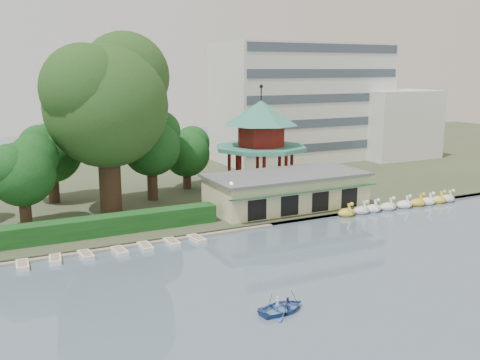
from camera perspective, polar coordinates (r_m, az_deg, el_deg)
ground_plane at (r=40.21m, az=9.05°, el=-12.01°), size 220.00×220.00×0.00m
shore at (r=86.11m, az=-11.30°, el=0.89°), size 220.00×70.00×0.40m
embankment at (r=54.25m, az=-1.57°, el=-5.35°), size 220.00×0.60×0.30m
dock at (r=50.59m, az=-14.06°, el=-7.03°), size 34.00×1.60×0.24m
boathouse at (r=62.23m, az=4.99°, el=-1.04°), size 18.60×9.39×3.90m
pavilion at (r=70.90m, az=2.24°, el=4.77°), size 12.40×12.40×13.50m
office_building at (r=95.93m, az=8.32°, el=7.83°), size 38.00×18.00×20.00m
hedge at (r=52.87m, az=-18.09°, el=-5.10°), size 30.00×2.00×1.80m
lamp_post at (r=55.51m, az=-0.92°, el=-1.54°), size 0.36×0.36×4.28m
big_tree at (r=59.50m, az=-14.00°, el=8.63°), size 14.54×13.55×19.83m
small_trees at (r=62.84m, az=-17.99°, el=2.40°), size 39.84×16.95×10.80m
swan_boats at (r=65.95m, az=16.87°, el=-2.54°), size 17.41×2.09×1.92m
moored_rowboats at (r=48.75m, az=-17.52°, el=-7.88°), size 24.53×2.79×0.36m
rowboat_with_passengers at (r=37.15m, az=4.56°, el=-13.10°), size 5.41×4.21×2.01m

